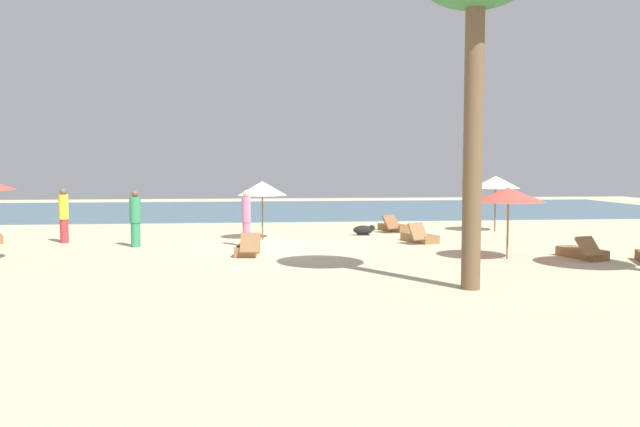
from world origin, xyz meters
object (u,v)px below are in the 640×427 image
at_px(lounger_3, 248,249).
at_px(lounger_6, 419,237).
at_px(umbrella_2, 262,188).
at_px(lounger_5, 582,252).
at_px(person_0, 246,218).
at_px(lounger_4, 394,227).
at_px(umbrella_0, 508,195).
at_px(person_1, 135,218).
at_px(umbrella_1, 496,182).
at_px(dog, 364,230).
at_px(person_2, 64,215).

bearing_deg(lounger_3, lounger_6, 22.84).
xyz_separation_m(umbrella_2, lounger_5, (9.02, -5.70, -1.66)).
xyz_separation_m(lounger_3, person_0, (-0.05, 1.89, 0.78)).
distance_m(lounger_3, person_0, 2.04).
height_order(lounger_4, lounger_6, lounger_6).
bearing_deg(lounger_6, umbrella_0, -70.77).
distance_m(lounger_6, person_0, 6.01).
relative_size(umbrella_0, lounger_3, 1.19).
bearing_deg(umbrella_0, person_1, 160.47).
bearing_deg(person_0, umbrella_0, -25.79).
bearing_deg(umbrella_1, lounger_6, -140.96).
bearing_deg(person_1, umbrella_2, 22.60).
height_order(lounger_6, dog, lounger_6).
bearing_deg(lounger_3, lounger_4, 46.50).
xyz_separation_m(lounger_5, lounger_6, (-3.65, 4.23, 0.00)).
xyz_separation_m(lounger_4, dog, (-1.43, -1.25, 0.03)).
height_order(lounger_4, dog, lounger_4).
bearing_deg(lounger_3, person_2, 150.04).
distance_m(umbrella_2, lounger_5, 10.80).
bearing_deg(person_2, lounger_4, 11.74).
xyz_separation_m(lounger_3, lounger_4, (5.81, 6.12, -0.01)).
distance_m(lounger_3, lounger_6, 6.38).
bearing_deg(lounger_3, person_1, 148.66).
relative_size(umbrella_0, person_0, 1.11).
bearing_deg(lounger_5, umbrella_0, 177.84).
bearing_deg(lounger_3, person_0, 91.47).
bearing_deg(lounger_6, dog, 122.30).
distance_m(lounger_6, person_2, 12.22).
height_order(lounger_6, person_2, person_2).
relative_size(umbrella_2, dog, 2.48).
bearing_deg(umbrella_2, dog, 13.48).
height_order(umbrella_1, lounger_5, umbrella_1).
xyz_separation_m(umbrella_1, lounger_4, (-4.01, 0.45, -1.80)).
relative_size(lounger_4, lounger_5, 0.99).
relative_size(umbrella_0, lounger_4, 1.16).
height_order(lounger_3, person_1, person_1).
bearing_deg(dog, lounger_6, -57.70).
relative_size(lounger_4, person_2, 0.95).
bearing_deg(lounger_6, umbrella_2, 164.76).
relative_size(person_1, person_2, 0.99).
xyz_separation_m(lounger_3, lounger_6, (5.88, 2.48, -0.01)).
height_order(umbrella_2, person_2, umbrella_2).
bearing_deg(person_0, dog, 33.95).
bearing_deg(umbrella_0, lounger_5, -2.16).
bearing_deg(dog, person_2, -173.27).
relative_size(lounger_6, person_0, 0.96).
bearing_deg(person_0, umbrella_2, 74.77).
distance_m(lounger_4, dog, 1.91).
bearing_deg(umbrella_2, umbrella_0, -39.47).
distance_m(umbrella_0, person_0, 8.24).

